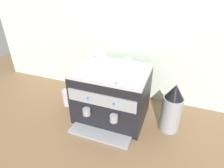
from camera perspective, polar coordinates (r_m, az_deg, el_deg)
The scene contains 11 objects.
ground_plane at distance 1.61m, azimuth -0.00°, elevation -9.26°, with size 4.00×4.00×0.00m, color brown.
tiled_backsplash_wall at distance 1.69m, azimuth 4.56°, elevation 11.82°, with size 2.80×0.03×0.99m, color silver.
espresso_machine at distance 1.48m, azimuth -0.07°, elevation -3.09°, with size 0.54×0.53×0.42m.
ceramic_cup_0 at distance 1.22m, azimuth 1.96°, elevation 2.53°, with size 0.08×0.12×0.07m.
ceramic_cup_1 at distance 1.40m, azimuth 4.71°, elevation 6.27°, with size 0.07×0.10×0.07m.
ceramic_cup_2 at distance 1.52m, azimuth -3.64°, elevation 8.39°, with size 0.12×0.08×0.08m.
ceramic_bowl_0 at distance 1.44m, azimuth -5.80°, elevation 6.11°, with size 0.11×0.11×0.04m.
ceramic_bowl_1 at distance 1.31m, azimuth 5.88°, elevation 3.88°, with size 0.12×0.12×0.04m.
ceramic_bowl_2 at distance 1.33m, azimuth -0.37°, elevation 4.31°, with size 0.13×0.13×0.04m.
coffee_grinder at distance 1.43m, azimuth 17.72°, elevation -7.20°, with size 0.15×0.15×0.39m.
milk_pitcher at distance 1.73m, azimuth -13.28°, elevation -3.97°, with size 0.08×0.08×0.15m, color #B7B7BC.
Camera 1 is at (0.44, -1.17, 1.02)m, focal length 30.12 mm.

